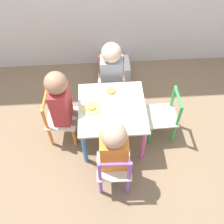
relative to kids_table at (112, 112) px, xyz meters
name	(u,v)px	position (x,y,z in m)	size (l,w,h in m)	color
ground_plane	(112,136)	(0.00, 0.00, -0.36)	(6.00, 6.00, 0.00)	#7F664C
kids_table	(112,112)	(0.00, 0.00, 0.00)	(0.55, 0.55, 0.43)	silver
chair_orange	(59,119)	(-0.46, 0.04, -0.12)	(0.28, 0.28, 0.50)	silver
chair_red	(111,82)	(0.02, 0.46, -0.12)	(0.27, 0.27, 0.50)	silver
chair_purple	(114,169)	(-0.01, -0.46, -0.12)	(0.27, 0.27, 0.50)	silver
chair_green	(164,116)	(0.46, 0.01, -0.12)	(0.27, 0.27, 0.50)	silver
child_left	(62,102)	(-0.40, 0.04, 0.11)	(0.23, 0.21, 0.79)	#7A6B5B
child_back	(111,71)	(0.02, 0.40, 0.08)	(0.21, 0.22, 0.74)	#38383D
child_front	(114,149)	(-0.01, -0.40, 0.09)	(0.20, 0.22, 0.74)	#38383D
plate_left	(92,108)	(-0.17, 0.00, 0.07)	(0.16, 0.16, 0.03)	#EADB66
plate_back	(111,91)	(0.00, 0.17, 0.07)	(0.18, 0.18, 0.03)	white
storage_bin	(115,68)	(0.08, 0.83, -0.28)	(0.33, 0.26, 0.16)	silver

